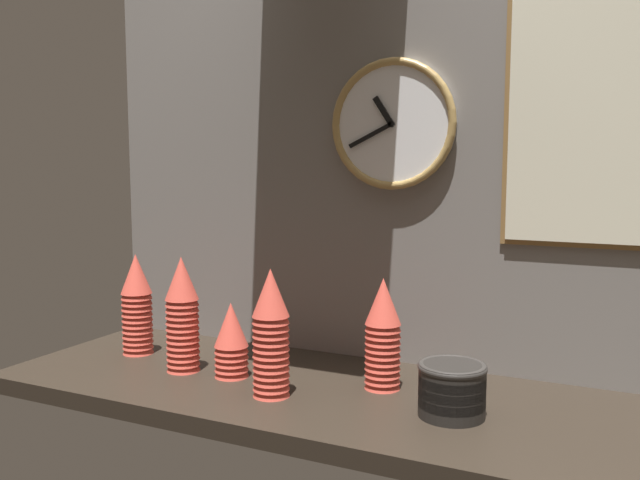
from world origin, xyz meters
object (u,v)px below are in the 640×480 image
cup_stack_far_left (137,304)px  wall_clock (393,124)px  cup_stack_center_left (231,340)px  cup_stack_center (271,333)px  menu_board (609,109)px  cup_stack_left (182,314)px  bowl_stack_right (452,388)px  cup_stack_center_right (383,334)px

cup_stack_far_left → wall_clock: 0.81m
cup_stack_center_left → cup_stack_far_left: cup_stack_far_left is taller
cup_stack_center → menu_board: (0.63, 0.35, 0.48)m
cup_stack_center_left → cup_stack_left: size_ratio=0.63×
cup_stack_center → bowl_stack_right: size_ratio=2.03×
cup_stack_left → bowl_stack_right: cup_stack_left is taller
cup_stack_center → cup_stack_far_left: cup_stack_center is taller
cup_stack_center_left → cup_stack_left: bearing=-174.4°
cup_stack_center_left → menu_board: size_ratio=0.30×
cup_stack_far_left → bowl_stack_right: size_ratio=1.92×
cup_stack_far_left → cup_stack_center_right: 0.68m
cup_stack_center → menu_board: size_ratio=0.47×
bowl_stack_right → menu_board: menu_board is taller
wall_clock → menu_board: 0.48m
cup_stack_center → cup_stack_left: (-0.28, 0.06, 0.00)m
cup_stack_center_left → cup_stack_center_right: bearing=12.3°
cup_stack_center → cup_stack_left: 0.29m
cup_stack_center_left → cup_stack_left: 0.14m
bowl_stack_right → cup_stack_left: bearing=179.3°
cup_stack_center_right → bowl_stack_right: size_ratio=1.82×
menu_board → wall_clock: bearing=-178.9°
cup_stack_center_right → cup_stack_far_left: bearing=-178.4°
cup_stack_center_right → wall_clock: 0.51m
cup_stack_far_left → cup_stack_center_right: size_ratio=1.06×
cup_stack_left → wall_clock: wall_clock is taller
cup_stack_center_right → wall_clock: size_ratio=0.79×
cup_stack_center_left → cup_stack_far_left: bearing=170.2°
cup_stack_far_left → menu_board: menu_board is taller
cup_stack_center_left → cup_stack_center_right: cup_stack_center_right is taller
cup_stack_center → cup_stack_center_right: size_ratio=1.12×
bowl_stack_right → menu_board: (0.25, 0.30, 0.56)m
cup_stack_center → cup_stack_center_left: cup_stack_center is taller
cup_stack_center_right → bowl_stack_right: 0.22m
cup_stack_center_left → cup_stack_left: (-0.13, -0.01, 0.05)m
cup_stack_center_left → cup_stack_left: cup_stack_left is taller
cup_stack_center_right → wall_clock: wall_clock is taller
cup_stack_center → wall_clock: bearing=66.6°
cup_stack_center_left → wall_clock: bearing=41.8°
cup_stack_far_left → cup_stack_left: cup_stack_left is taller
cup_stack_center → cup_stack_far_left: (-0.48, 0.13, -0.01)m
cup_stack_center_right → cup_stack_center_left: bearing=-167.7°
cup_stack_far_left → wall_clock: wall_clock is taller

